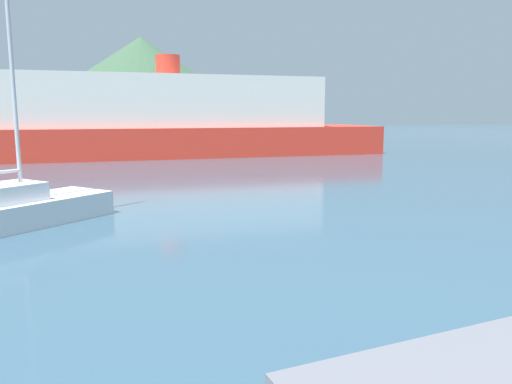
{
  "coord_description": "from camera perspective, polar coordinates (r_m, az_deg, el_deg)",
  "views": [
    {
      "loc": [
        -5.29,
        1.24,
        3.37
      ],
      "look_at": [
        -0.45,
        14.0,
        1.2
      ],
      "focal_mm": 35.0,
      "sensor_mm": 36.0,
      "label": 1
    }
  ],
  "objects": [
    {
      "name": "sailboat_inner",
      "position": [
        16.5,
        -26.49,
        -1.8
      ],
      "size": [
        6.22,
        5.43,
        11.05
      ],
      "rotation": [
        0.0,
        0.0,
        0.65
      ],
      "color": "silver",
      "rests_on": "ground_plane"
    },
    {
      "name": "hill_central",
      "position": [
        95.63,
        -12.92,
        11.87
      ],
      "size": [
        51.04,
        51.04,
        16.93
      ],
      "color": "#38563D",
      "rests_on": "ground_plane"
    },
    {
      "name": "ferry_distant",
      "position": [
        40.34,
        -9.88,
        7.99
      ],
      "size": [
        34.42,
        9.6,
        7.78
      ],
      "rotation": [
        0.0,
        0.0,
        -0.06
      ],
      "color": "red",
      "rests_on": "ground_plane"
    }
  ]
}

